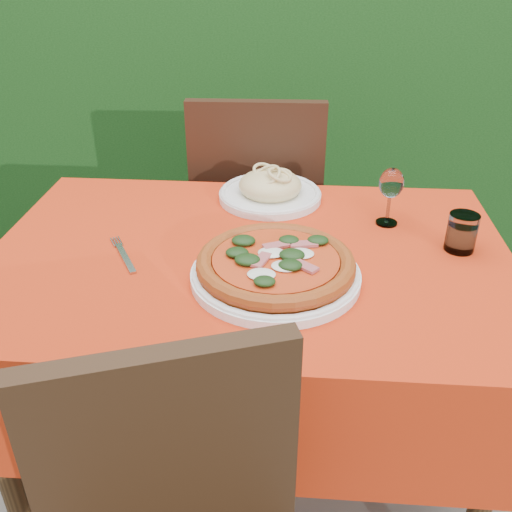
# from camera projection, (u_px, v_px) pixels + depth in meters

# --- Properties ---
(ground) EXTENTS (60.00, 60.00, 0.00)m
(ground) POSITION_uv_depth(u_px,v_px,m) (251.00, 464.00, 1.75)
(ground) COLOR #64605A
(ground) RESTS_ON ground
(hedge) EXTENTS (3.20, 0.55, 1.78)m
(hedge) POSITION_uv_depth(u_px,v_px,m) (279.00, 56.00, 2.63)
(hedge) COLOR black
(hedge) RESTS_ON ground
(dining_table) EXTENTS (1.26, 0.86, 0.75)m
(dining_table) POSITION_uv_depth(u_px,v_px,m) (250.00, 304.00, 1.45)
(dining_table) COLOR #432C15
(dining_table) RESTS_ON ground
(chair_far) EXTENTS (0.45, 0.45, 0.97)m
(chair_far) POSITION_uv_depth(u_px,v_px,m) (257.00, 209.00, 2.03)
(chair_far) COLOR black
(chair_far) RESTS_ON ground
(pizza_plate) EXTENTS (0.38, 0.38, 0.07)m
(pizza_plate) POSITION_uv_depth(u_px,v_px,m) (276.00, 267.00, 1.25)
(pizza_plate) COLOR white
(pizza_plate) RESTS_ON dining_table
(pasta_plate) EXTENTS (0.29, 0.29, 0.08)m
(pasta_plate) POSITION_uv_depth(u_px,v_px,m) (270.00, 189.00, 1.63)
(pasta_plate) COLOR white
(pasta_plate) RESTS_ON dining_table
(water_glass) EXTENTS (0.07, 0.07, 0.09)m
(water_glass) POSITION_uv_depth(u_px,v_px,m) (461.00, 234.00, 1.36)
(water_glass) COLOR silver
(water_glass) RESTS_ON dining_table
(wine_glass) EXTENTS (0.06, 0.06, 0.16)m
(wine_glass) POSITION_uv_depth(u_px,v_px,m) (391.00, 185.00, 1.45)
(wine_glass) COLOR silver
(wine_glass) RESTS_ON dining_table
(fork) EXTENTS (0.12, 0.19, 0.01)m
(fork) POSITION_uv_depth(u_px,v_px,m) (125.00, 258.00, 1.34)
(fork) COLOR #B4B4BB
(fork) RESTS_ON dining_table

